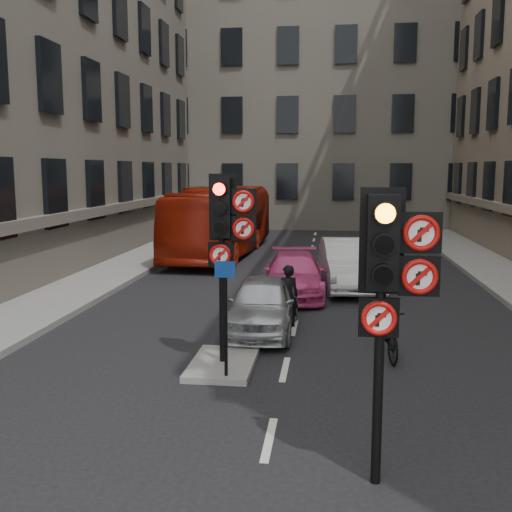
% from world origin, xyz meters
% --- Properties ---
extents(pavement_left, '(3.00, 50.00, 0.16)m').
position_xyz_m(pavement_left, '(-7.20, 12.00, 0.08)').
color(pavement_left, gray).
rests_on(pavement_left, ground).
extents(centre_island, '(1.20, 2.00, 0.12)m').
position_xyz_m(centre_island, '(-1.20, 5.00, 0.06)').
color(centre_island, gray).
rests_on(centre_island, ground).
extents(building_far, '(30.00, 14.00, 20.00)m').
position_xyz_m(building_far, '(0.00, 38.00, 10.00)').
color(building_far, '#6B655A').
rests_on(building_far, ground).
extents(signal_near, '(0.91, 0.40, 3.58)m').
position_xyz_m(signal_near, '(1.49, 0.99, 2.58)').
color(signal_near, black).
rests_on(signal_near, ground).
extents(signal_far, '(0.91, 0.40, 3.58)m').
position_xyz_m(signal_far, '(-1.11, 4.99, 2.70)').
color(signal_far, black).
rests_on(signal_far, centre_island).
extents(car_silver, '(1.55, 3.79, 1.29)m').
position_xyz_m(car_silver, '(-0.72, 7.64, 0.64)').
color(car_silver, '#AEB1B6').
rests_on(car_silver, ground).
extents(car_white, '(2.09, 4.86, 1.56)m').
position_xyz_m(car_white, '(1.46, 13.08, 0.78)').
color(car_white, silver).
rests_on(car_white, ground).
extents(car_pink, '(2.00, 4.41, 1.25)m').
position_xyz_m(car_pink, '(-0.23, 11.77, 0.63)').
color(car_pink, '#D73F86').
rests_on(car_pink, ground).
extents(bus_red, '(3.10, 10.90, 3.00)m').
position_xyz_m(bus_red, '(-3.89, 19.93, 1.50)').
color(bus_red, maroon).
rests_on(bus_red, ground).
extents(motorcycle, '(0.80, 1.84, 1.07)m').
position_xyz_m(motorcycle, '(1.96, 6.00, 0.54)').
color(motorcycle, black).
rests_on(motorcycle, ground).
extents(motorcyclist, '(0.63, 0.50, 1.52)m').
position_xyz_m(motorcyclist, '(-0.18, 8.11, 0.76)').
color(motorcyclist, black).
rests_on(motorcyclist, ground).
extents(info_sign, '(0.36, 0.12, 2.08)m').
position_xyz_m(info_sign, '(-1.00, 4.18, 1.46)').
color(info_sign, black).
rests_on(info_sign, centre_island).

